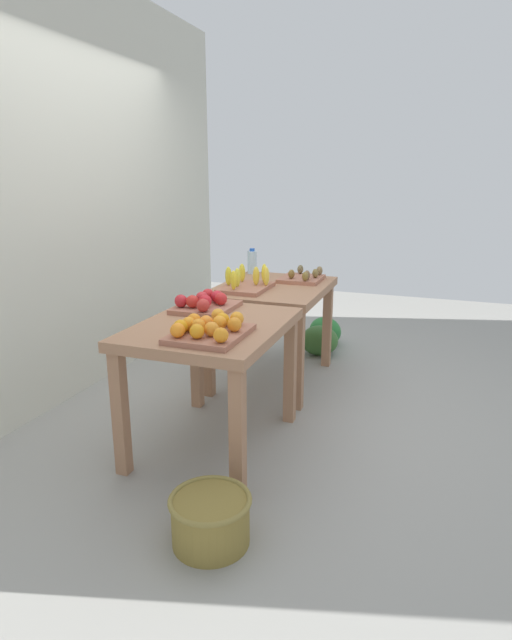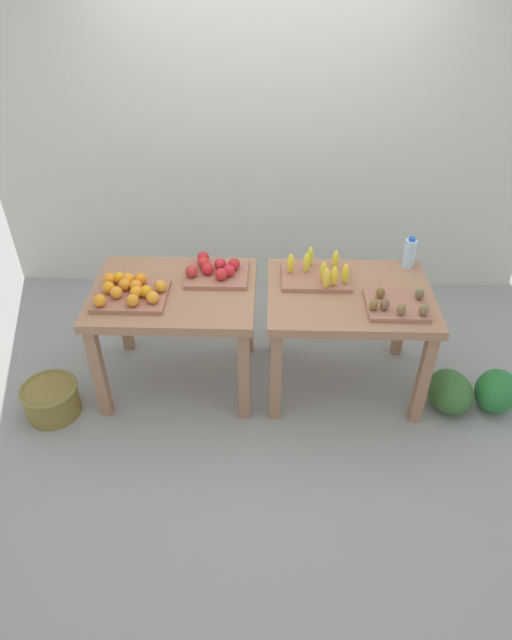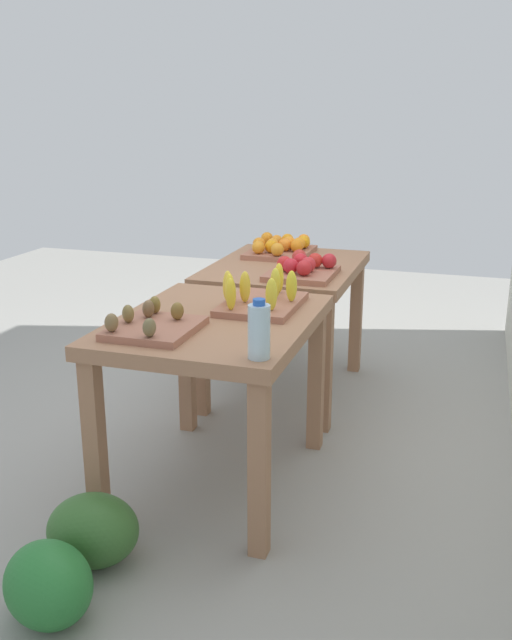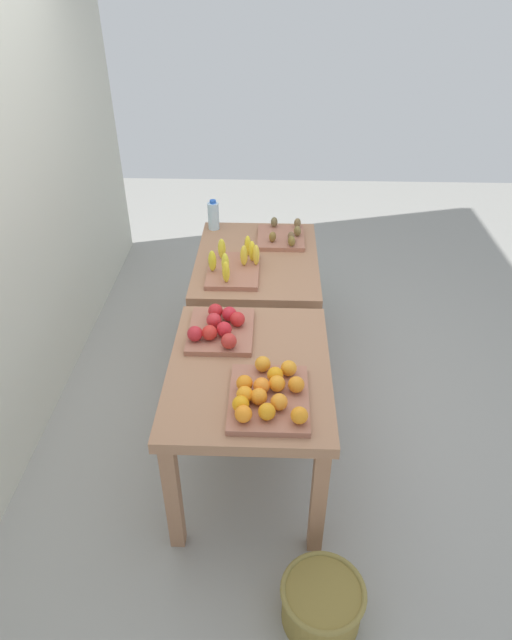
# 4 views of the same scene
# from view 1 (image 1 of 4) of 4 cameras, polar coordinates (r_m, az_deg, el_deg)

# --- Properties ---
(ground_plane) EXTENTS (8.00, 8.00, 0.00)m
(ground_plane) POSITION_cam_1_polar(r_m,az_deg,el_deg) (3.74, -0.96, -9.51)
(ground_plane) COLOR gray
(back_wall) EXTENTS (4.40, 0.12, 3.00)m
(back_wall) POSITION_cam_1_polar(r_m,az_deg,el_deg) (4.07, -19.62, 13.48)
(back_wall) COLOR beige
(back_wall) RESTS_ON ground_plane
(display_table_left) EXTENTS (1.04, 0.80, 0.77)m
(display_table_left) POSITION_cam_1_polar(r_m,az_deg,el_deg) (3.02, -4.81, -2.42)
(display_table_left) COLOR #9F7051
(display_table_left) RESTS_ON ground_plane
(display_table_right) EXTENTS (1.04, 0.80, 0.77)m
(display_table_right) POSITION_cam_1_polar(r_m,az_deg,el_deg) (4.03, 1.85, 2.22)
(display_table_right) COLOR #9F7051
(display_table_right) RESTS_ON ground_plane
(orange_bin) EXTENTS (0.45, 0.36, 0.11)m
(orange_bin) POSITION_cam_1_polar(r_m,az_deg,el_deg) (2.72, -5.21, -0.96)
(orange_bin) COLOR #A36650
(orange_bin) RESTS_ON display_table_left
(apple_bin) EXTENTS (0.41, 0.35, 0.11)m
(apple_bin) POSITION_cam_1_polar(r_m,az_deg,el_deg) (3.27, -5.62, 1.82)
(apple_bin) COLOR #A36650
(apple_bin) RESTS_ON display_table_left
(banana_crate) EXTENTS (0.44, 0.32, 0.17)m
(banana_crate) POSITION_cam_1_polar(r_m,az_deg,el_deg) (3.85, -0.98, 4.05)
(banana_crate) COLOR #A36650
(banana_crate) RESTS_ON display_table_right
(kiwi_bin) EXTENTS (0.37, 0.32, 0.10)m
(kiwi_bin) POSITION_cam_1_polar(r_m,az_deg,el_deg) (4.19, 5.15, 4.68)
(kiwi_bin) COLOR #A36650
(kiwi_bin) RESTS_ON display_table_right
(water_bottle) EXTENTS (0.08, 0.08, 0.22)m
(water_bottle) POSITION_cam_1_polar(r_m,az_deg,el_deg) (4.48, -0.42, 6.40)
(water_bottle) COLOR silver
(water_bottle) RESTS_ON display_table_right
(watermelon_pile) EXTENTS (0.69, 0.43, 0.28)m
(watermelon_pile) POSITION_cam_1_polar(r_m,az_deg,el_deg) (4.91, 7.30, -1.73)
(watermelon_pile) COLOR #267231
(watermelon_pile) RESTS_ON ground_plane
(wicker_basket) EXTENTS (0.37, 0.37, 0.23)m
(wicker_basket) POSITION_cam_1_polar(r_m,az_deg,el_deg) (2.47, -5.02, -20.92)
(wicker_basket) COLOR olive
(wicker_basket) RESTS_ON ground_plane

